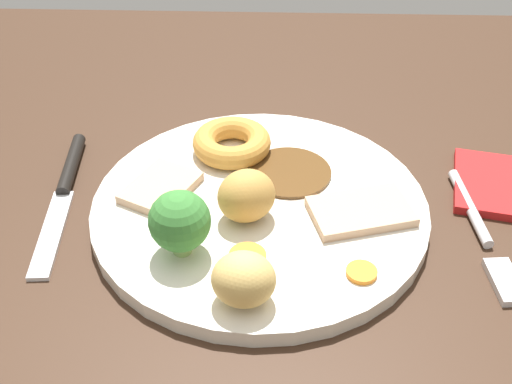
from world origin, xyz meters
TOP-DOWN VIEW (x-y plane):
  - dining_table at (0.00, 0.00)cm, footprint 120.00×84.00cm
  - dinner_plate at (0.32, 1.06)cm, footprint 28.05×28.05cm
  - gravy_pool at (-2.49, -2.94)cm, footprint 7.42×7.42cm
  - meat_slice_main at (-8.24, 2.56)cm, footprint 9.07×6.97cm
  - meat_slice_under at (8.45, -0.49)cm, footprint 7.02×7.73cm
  - yorkshire_pudding at (2.78, -6.09)cm, footprint 7.19×7.19cm
  - roast_potato_left at (1.01, 3.10)cm, footprint 5.94×5.63cm
  - roast_potato_right at (0.78, 12.02)cm, footprint 4.72×4.19cm
  - carrot_coin_front at (0.73, 7.89)cm, footprint 2.86×2.86cm
  - carrot_coin_back at (-7.69, 9.26)cm, footprint 2.29×2.29cm
  - broccoli_floret at (5.71, 7.27)cm, footprint 4.66×4.66cm
  - fork at (-18.15, 3.73)cm, footprint 2.82×15.32cm
  - knife at (17.31, -1.43)cm, footprint 2.87×18.56cm

SIDE VIEW (x-z plane):
  - dining_table at x=0.00cm, z-range 0.00..3.60cm
  - fork at x=-18.15cm, z-range 3.54..4.44cm
  - knife at x=17.31cm, z-range 3.45..4.65cm
  - dinner_plate at x=0.32cm, z-range 3.60..5.00cm
  - gravy_pool at x=-2.49cm, z-range 5.00..5.30cm
  - carrot_coin_front at x=0.73cm, z-range 5.00..5.40cm
  - carrot_coin_back at x=-7.69cm, z-range 5.00..5.40cm
  - meat_slice_main at x=-8.24cm, z-range 5.00..5.80cm
  - meat_slice_under at x=8.45cm, z-range 5.00..5.80cm
  - yorkshire_pudding at x=2.78cm, z-range 5.00..7.14cm
  - roast_potato_right at x=0.78cm, z-range 5.00..9.05cm
  - roast_potato_left at x=1.01cm, z-range 5.00..9.40cm
  - broccoli_floret at x=5.71cm, z-range 5.29..10.66cm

